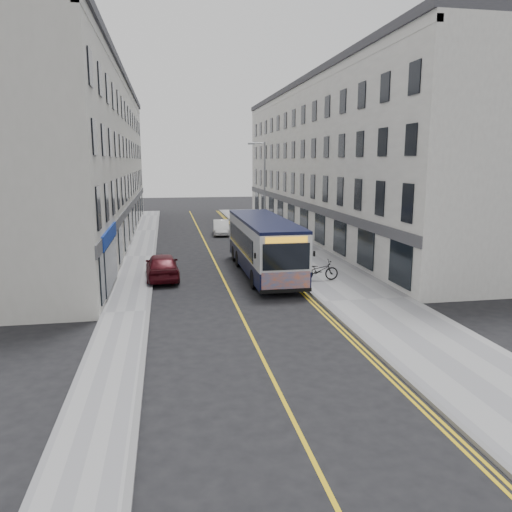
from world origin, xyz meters
name	(u,v)px	position (x,y,z in m)	size (l,w,h in m)	color
ground	(234,301)	(0.00, 0.00, 0.00)	(140.00, 140.00, 0.00)	black
pavement_east	(296,252)	(6.25, 12.00, 0.06)	(4.50, 64.00, 0.12)	gray
pavement_west	(140,257)	(-5.00, 12.00, 0.06)	(2.00, 64.00, 0.12)	gray
kerb_east	(266,252)	(4.00, 12.00, 0.07)	(0.18, 64.00, 0.13)	slate
kerb_west	(154,256)	(-4.00, 12.00, 0.07)	(0.18, 64.00, 0.13)	slate
road_centre_line	(211,255)	(0.00, 12.00, 0.00)	(0.12, 64.00, 0.01)	gold
road_dbl_yellow_inner	(260,254)	(3.55, 12.00, 0.00)	(0.10, 64.00, 0.01)	gold
road_dbl_yellow_outer	(263,253)	(3.75, 12.00, 0.00)	(0.10, 64.00, 0.01)	gold
terrace_east	(328,162)	(11.50, 21.00, 6.50)	(6.00, 46.00, 13.00)	silver
terrace_west	(92,162)	(-9.00, 21.00, 6.50)	(6.00, 46.00, 13.00)	beige
streetlamp	(264,191)	(4.17, 14.00, 4.38)	(1.32, 0.18, 8.00)	gray
city_bus	(263,244)	(2.51, 5.52, 1.80)	(2.65, 11.35, 3.30)	black
bicycle	(319,270)	(5.12, 2.88, 0.68)	(0.75, 2.14, 1.13)	black
pedestrian_near	(272,238)	(4.70, 13.30, 0.93)	(0.59, 0.39, 1.62)	olive
pedestrian_far	(275,232)	(5.40, 15.66, 1.04)	(0.89, 0.70, 1.84)	black
car_white	(221,227)	(1.80, 21.95, 0.66)	(1.39, 3.98, 1.31)	silver
car_maroon	(162,266)	(-3.40, 5.18, 0.76)	(1.80, 4.48, 1.53)	#480C13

